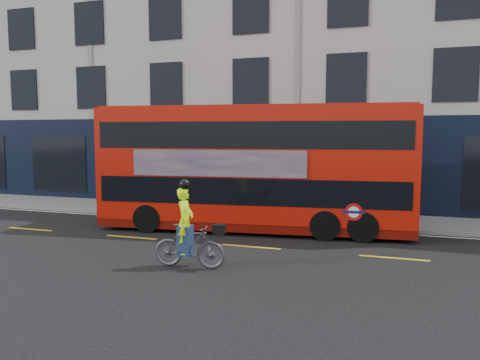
% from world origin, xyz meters
% --- Properties ---
extents(ground, '(120.00, 120.00, 0.00)m').
position_xyz_m(ground, '(0.00, 0.00, 0.00)').
color(ground, black).
rests_on(ground, ground).
extents(pavement, '(60.00, 3.00, 0.12)m').
position_xyz_m(pavement, '(0.00, 6.50, 0.06)').
color(pavement, gray).
rests_on(pavement, ground).
extents(kerb, '(60.00, 0.12, 0.13)m').
position_xyz_m(kerb, '(0.00, 5.00, 0.07)').
color(kerb, gray).
rests_on(kerb, ground).
extents(building_terrace, '(50.00, 10.07, 15.00)m').
position_xyz_m(building_terrace, '(0.00, 12.94, 7.49)').
color(building_terrace, '#B5B1AA').
rests_on(building_terrace, ground).
extents(road_edge_line, '(58.00, 0.10, 0.01)m').
position_xyz_m(road_edge_line, '(0.00, 4.70, 0.00)').
color(road_edge_line, silver).
rests_on(road_edge_line, ground).
extents(lane_dashes, '(58.00, 0.12, 0.01)m').
position_xyz_m(lane_dashes, '(0.00, 1.50, 0.00)').
color(lane_dashes, gold).
rests_on(lane_dashes, ground).
extents(bus, '(10.67, 3.51, 4.23)m').
position_xyz_m(bus, '(-0.58, 3.80, 2.17)').
color(bus, '#BC1307').
rests_on(bus, ground).
extents(cyclist, '(1.85, 0.68, 2.21)m').
position_xyz_m(cyclist, '(-0.85, -1.01, 0.74)').
color(cyclist, '#4E5053').
rests_on(cyclist, ground).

